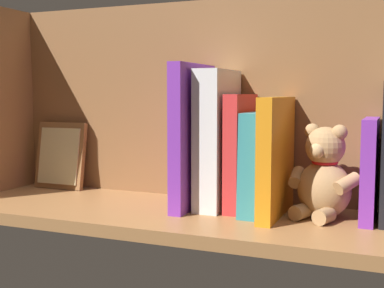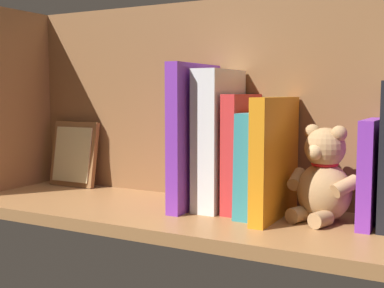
{
  "view_description": "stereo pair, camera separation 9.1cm",
  "coord_description": "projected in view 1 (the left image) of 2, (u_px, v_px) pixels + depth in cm",
  "views": [
    {
      "loc": [
        -34.46,
        83.82,
        21.2
      ],
      "look_at": [
        0.0,
        0.0,
        12.17
      ],
      "focal_mm": 47.43,
      "sensor_mm": 36.0,
      "label": 1
    },
    {
      "loc": [
        -42.69,
        79.94,
        21.2
      ],
      "look_at": [
        0.0,
        0.0,
        12.17
      ],
      "focal_mm": 47.43,
      "sensor_mm": 36.0,
      "label": 2
    }
  ],
  "objects": [
    {
      "name": "book_5",
      "position": [
        258.0,
        162.0,
        0.91
      ],
      "size": [
        3.44,
        15.33,
        17.98
      ],
      "primitive_type": "cube",
      "rotation": [
        0.0,
        -0.02,
        0.0
      ],
      "color": "teal",
      "rests_on": "ground_plane"
    },
    {
      "name": "picture_frame_leaning",
      "position": [
        60.0,
        156.0,
        1.14
      ],
      "size": [
        12.2,
        3.88,
        14.89
      ],
      "color": "brown",
      "rests_on": "ground_plane"
    },
    {
      "name": "teddy_bear",
      "position": [
        324.0,
        177.0,
        0.86
      ],
      "size": [
        12.33,
        12.23,
        16.08
      ],
      "rotation": [
        0.0,
        0.0,
        -0.34
      ],
      "color": "tan",
      "rests_on": "ground_plane"
    },
    {
      "name": "book_7",
      "position": [
        193.0,
        136.0,
        0.94
      ],
      "size": [
        2.46,
        17.08,
        26.64
      ],
      "primitive_type": "cube",
      "color": "purple",
      "rests_on": "ground_plane"
    },
    {
      "name": "shelf_back_panel",
      "position": [
        216.0,
        100.0,
        1.02
      ],
      "size": [
        96.84,
        1.5,
        39.71
      ],
      "primitive_type": "cube",
      "color": "brown",
      "rests_on": "ground_plane"
    },
    {
      "name": "dictionary_thick_white",
      "position": [
        217.0,
        139.0,
        0.94
      ],
      "size": [
        4.74,
        13.93,
        25.54
      ],
      "primitive_type": "cube",
      "color": "white",
      "rests_on": "ground_plane"
    },
    {
      "name": "ground_plane",
      "position": [
        192.0,
        216.0,
        0.92
      ],
      "size": [
        96.84,
        29.86,
        2.2
      ],
      "primitive_type": "cube",
      "color": "#9E6B3D"
    },
    {
      "name": "book_4",
      "position": [
        276.0,
        157.0,
        0.88
      ],
      "size": [
        2.58,
        18.42,
        20.61
      ],
      "primitive_type": "cube",
      "color": "orange",
      "rests_on": "ground_plane"
    },
    {
      "name": "book_3",
      "position": [
        370.0,
        169.0,
        0.85
      ],
      "size": [
        2.28,
        13.08,
        17.14
      ],
      "primitive_type": "cube",
      "color": "purple",
      "rests_on": "ground_plane"
    },
    {
      "name": "book_6",
      "position": [
        241.0,
        152.0,
        0.93
      ],
      "size": [
        2.59,
        13.27,
        21.09
      ],
      "primitive_type": "cube",
      "color": "red",
      "rests_on": "ground_plane"
    }
  ]
}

